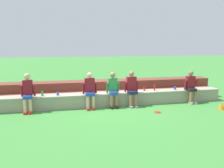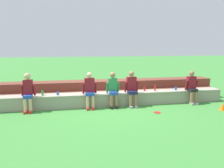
% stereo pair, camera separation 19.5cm
% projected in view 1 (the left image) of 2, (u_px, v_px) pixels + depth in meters
% --- Properties ---
extents(ground_plane, '(80.00, 80.00, 0.00)m').
position_uv_depth(ground_plane, '(110.00, 107.00, 8.28)').
color(ground_plane, '#428E3D').
extents(stone_seating_wall, '(9.62, 0.57, 0.52)m').
position_uv_depth(stone_seating_wall, '(109.00, 99.00, 8.49)').
color(stone_seating_wall, gray).
rests_on(stone_seating_wall, ground).
extents(brick_bleachers, '(10.59, 1.58, 0.77)m').
position_uv_depth(brick_bleachers, '(103.00, 91.00, 9.72)').
color(brick_bleachers, brown).
rests_on(brick_bleachers, ground).
extents(person_far_left, '(0.50, 0.54, 1.40)m').
position_uv_depth(person_far_left, '(28.00, 91.00, 7.54)').
color(person_far_left, '#DBAD89').
rests_on(person_far_left, ground).
extents(person_left_of_center, '(0.55, 0.50, 1.38)m').
position_uv_depth(person_left_of_center, '(90.00, 89.00, 8.00)').
color(person_left_of_center, '#DBAD89').
rests_on(person_left_of_center, ground).
extents(person_center, '(0.51, 0.53, 1.36)m').
position_uv_depth(person_center, '(113.00, 89.00, 8.19)').
color(person_center, '#996B4C').
rests_on(person_center, ground).
extents(person_right_of_center, '(0.55, 0.54, 1.39)m').
position_uv_depth(person_right_of_center, '(132.00, 88.00, 8.31)').
color(person_right_of_center, '#996B4C').
rests_on(person_right_of_center, ground).
extents(person_far_right, '(0.52, 0.51, 1.35)m').
position_uv_depth(person_far_right, '(191.00, 86.00, 8.81)').
color(person_far_right, '#996B4C').
rests_on(person_far_right, ground).
extents(water_bottle_mid_right, '(0.08, 0.08, 0.22)m').
position_uv_depth(water_bottle_mid_right, '(42.00, 93.00, 7.87)').
color(water_bottle_mid_right, green).
rests_on(water_bottle_mid_right, stone_seating_wall).
extents(water_bottle_near_right, '(0.07, 0.07, 0.22)m').
position_uv_depth(water_bottle_near_right, '(144.00, 88.00, 8.79)').
color(water_bottle_near_right, red).
rests_on(water_bottle_near_right, stone_seating_wall).
extents(water_bottle_center_gap, '(0.06, 0.06, 0.27)m').
position_uv_depth(water_bottle_center_gap, '(154.00, 88.00, 8.82)').
color(water_bottle_center_gap, red).
rests_on(water_bottle_center_gap, stone_seating_wall).
extents(plastic_cup_left_end, '(0.09, 0.09, 0.13)m').
position_uv_depth(plastic_cup_left_end, '(175.00, 88.00, 9.03)').
color(plastic_cup_left_end, blue).
rests_on(plastic_cup_left_end, stone_seating_wall).
extents(plastic_cup_right_end, '(0.09, 0.09, 0.12)m').
position_uv_depth(plastic_cup_right_end, '(58.00, 94.00, 7.99)').
color(plastic_cup_right_end, blue).
rests_on(plastic_cup_right_end, stone_seating_wall).
extents(frisbee, '(0.24, 0.24, 0.02)m').
position_uv_depth(frisbee, '(158.00, 112.00, 7.62)').
color(frisbee, red).
rests_on(frisbee, ground).
extents(sports_cone, '(0.23, 0.23, 0.28)m').
position_uv_depth(sports_cone, '(222.00, 106.00, 7.94)').
color(sports_cone, orange).
rests_on(sports_cone, ground).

